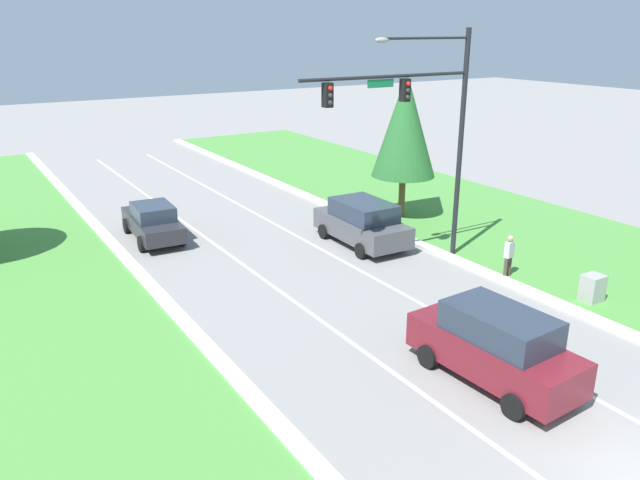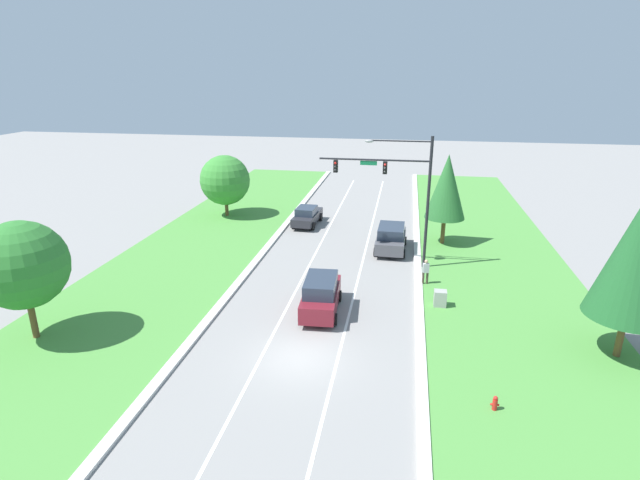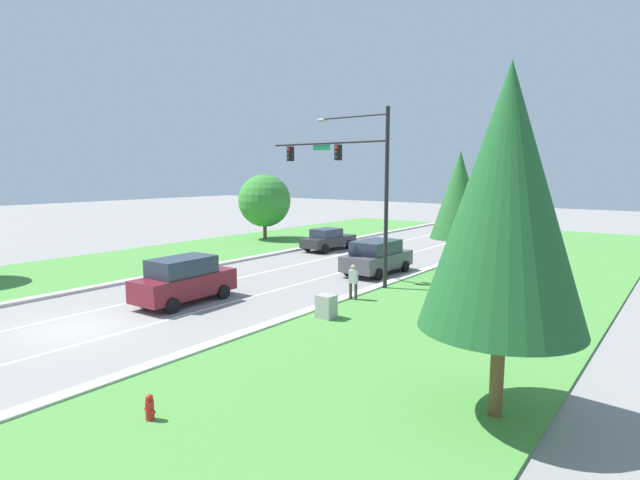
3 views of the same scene
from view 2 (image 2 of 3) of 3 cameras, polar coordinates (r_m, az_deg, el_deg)
The scene contains 18 objects.
ground_plane at distance 24.22m, azimuth -2.37°, elevation -13.30°, with size 160.00×160.00×0.00m, color gray.
curb_strip_right at distance 23.80m, azimuth 11.48°, elevation -14.14°, with size 0.50×90.00×0.15m.
curb_strip_left at distance 25.83m, azimuth -14.98°, elevation -11.59°, with size 0.50×90.00×0.15m.
grass_verge_right at distance 24.64m, azimuth 24.16°, elevation -14.42°, with size 10.00×90.00×0.08m.
grass_verge_left at distance 28.32m, azimuth -24.84°, elevation -10.04°, with size 10.00×90.00×0.08m.
lane_stripe_inner_left at distance 24.62m, azimuth -6.57°, elevation -12.84°, with size 0.14×81.00×0.01m.
lane_stripe_inner_right at distance 23.95m, azimuth 1.97°, elevation -13.69°, with size 0.14×81.00×0.01m.
traffic_signal_mast at distance 33.36m, azimuth 9.01°, elevation 6.47°, with size 7.35×0.41×8.95m.
graphite_suv at distance 37.69m, azimuth 8.11°, elevation 0.25°, with size 2.34×4.82×1.94m.
charcoal_sedan at distance 43.68m, azimuth -1.49°, elevation 2.80°, with size 2.15×4.75×1.65m.
burgundy_suv at distance 27.88m, azimuth 0.10°, elevation -6.27°, with size 2.24×4.82×2.07m.
utility_cabinet at distance 29.47m, azimuth 13.56°, elevation -6.56°, with size 0.70×0.60×1.01m.
pedestrian at distance 32.06m, azimuth 11.98°, elevation -3.48°, with size 0.41×0.29×1.69m.
fire_hydrant at distance 21.93m, azimuth 19.36°, elevation -17.25°, with size 0.34×0.20×0.70m.
conifer_near_right_tree at distance 38.96m, azimuth 14.28°, elevation 5.92°, with size 3.05×3.05×7.02m.
oak_near_left_tree at distance 46.53m, azimuth -10.81°, elevation 6.73°, with size 4.53×4.53×5.67m.
conifer_far_right_tree at distance 26.07m, azimuth 32.62°, elevation -1.34°, with size 3.76×3.76×8.24m.
oak_far_left_tree at distance 28.00m, azimuth -30.91°, elevation -2.48°, with size 4.33×4.33×6.16m.
Camera 2 is at (4.46, -20.03, 12.87)m, focal length 28.00 mm.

